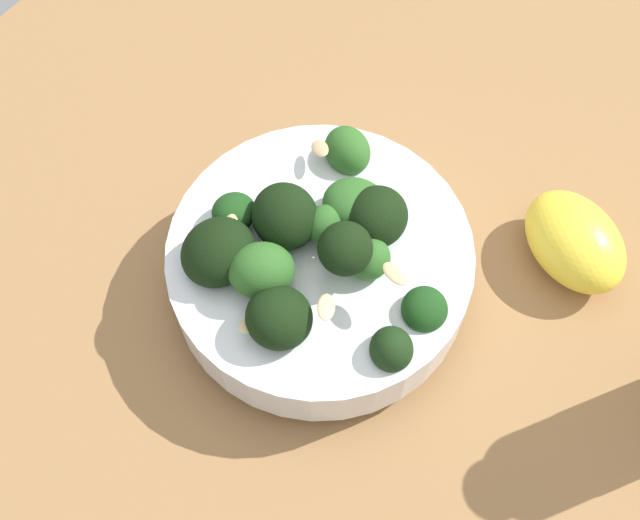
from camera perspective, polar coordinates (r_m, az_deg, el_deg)
The scene contains 3 objects.
ground_plane at distance 57.17cm, azimuth 2.77°, elevation -0.81°, with size 70.13×70.13×3.08cm, color #996D42.
bowl_of_broccoli at distance 51.33cm, azimuth -0.19°, elevation -0.15°, with size 18.64×18.64×9.55cm.
lemon_wedge at distance 56.36cm, azimuth 16.90°, elevation 1.22°, with size 7.74×5.47×4.40cm, color yellow.
Camera 1 is at (21.91, 12.93, 49.66)cm, focal length 47.17 mm.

